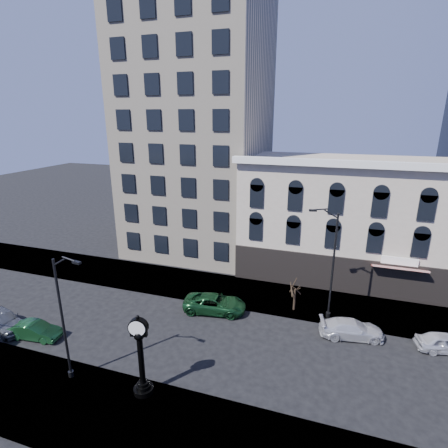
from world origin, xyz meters
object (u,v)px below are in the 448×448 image
(car_near_a, at_px, (2,320))
(car_near_b, at_px, (35,330))
(street_lamp_near, at_px, (65,287))
(street_clock, at_px, (141,359))

(car_near_a, height_order, car_near_b, car_near_a)
(street_lamp_near, relative_size, car_near_b, 2.22)
(street_clock, height_order, car_near_a, street_clock)
(street_clock, relative_size, car_near_a, 1.10)
(car_near_a, relative_size, car_near_b, 1.24)
(street_lamp_near, xyz_separation_m, car_near_b, (-6.15, 2.72, -6.00))
(car_near_a, xyz_separation_m, car_near_b, (3.35, -0.10, -0.18))
(street_clock, bearing_deg, street_lamp_near, 171.01)
(street_clock, relative_size, street_lamp_near, 0.61)
(street_lamp_near, height_order, car_near_a, street_lamp_near)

